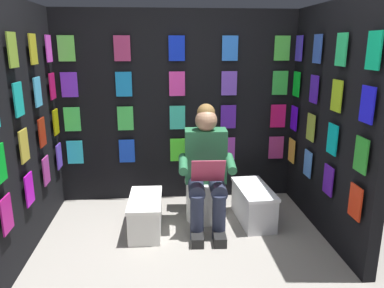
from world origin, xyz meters
TOP-DOWN VIEW (x-y plane):
  - display_wall_back at (0.00, -1.80)m, footprint 2.71×0.14m
  - display_wall_left at (-1.35, -0.87)m, footprint 0.14×1.75m
  - display_wall_right at (1.35, -0.87)m, footprint 0.14×1.75m
  - toilet at (-0.25, -1.24)m, footprint 0.41×0.56m
  - person_reading at (-0.24, -1.02)m, footprint 0.54×0.70m
  - comic_longbox_near at (-0.73, -1.08)m, footprint 0.34×0.67m
  - comic_longbox_far at (0.35, -0.95)m, footprint 0.32×0.63m

SIDE VIEW (x-z plane):
  - comic_longbox_far at x=0.35m, z-range 0.00..0.34m
  - comic_longbox_near at x=-0.73m, z-range 0.00..0.36m
  - toilet at x=-0.25m, z-range -0.06..0.71m
  - person_reading at x=-0.24m, z-range 0.00..1.20m
  - display_wall_back at x=0.00m, z-range 0.00..2.10m
  - display_wall_left at x=-1.35m, z-range 0.00..2.10m
  - display_wall_right at x=1.35m, z-range 0.00..2.10m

